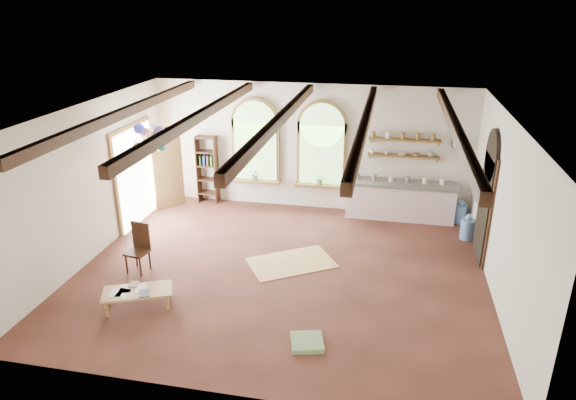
% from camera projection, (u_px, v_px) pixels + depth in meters
% --- Properties ---
extents(floor, '(8.00, 8.00, 0.00)m').
position_uv_depth(floor, '(281.00, 271.00, 10.30)').
color(floor, brown).
rests_on(floor, ground).
extents(ceiling_beams, '(6.20, 6.80, 0.18)m').
position_uv_depth(ceiling_beams, '(280.00, 119.00, 9.15)').
color(ceiling_beams, '#391E12').
rests_on(ceiling_beams, ceiling).
extents(window_left, '(1.30, 0.28, 2.20)m').
position_uv_depth(window_left, '(256.00, 144.00, 13.07)').
color(window_left, brown).
rests_on(window_left, floor).
extents(window_right, '(1.30, 0.28, 2.20)m').
position_uv_depth(window_right, '(322.00, 148.00, 12.76)').
color(window_right, brown).
rests_on(window_right, floor).
extents(left_doorway, '(0.10, 1.90, 2.50)m').
position_uv_depth(left_doorway, '(135.00, 176.00, 12.24)').
color(left_doorway, brown).
rests_on(left_doorway, floor).
extents(right_doorway, '(0.10, 1.30, 2.40)m').
position_uv_depth(right_doorway, '(484.00, 208.00, 10.53)').
color(right_doorway, black).
rests_on(right_doorway, floor).
extents(kitchen_counter, '(2.68, 0.62, 0.94)m').
position_uv_depth(kitchen_counter, '(400.00, 200.00, 12.61)').
color(kitchen_counter, beige).
rests_on(kitchen_counter, floor).
extents(wall_shelf_lower, '(1.70, 0.24, 0.04)m').
position_uv_depth(wall_shelf_lower, '(403.00, 156.00, 12.38)').
color(wall_shelf_lower, brown).
rests_on(wall_shelf_lower, wall_back).
extents(wall_shelf_upper, '(1.70, 0.24, 0.04)m').
position_uv_depth(wall_shelf_upper, '(405.00, 140.00, 12.23)').
color(wall_shelf_upper, brown).
rests_on(wall_shelf_upper, wall_back).
extents(wall_clock, '(0.32, 0.04, 0.32)m').
position_uv_depth(wall_clock, '(459.00, 144.00, 12.08)').
color(wall_clock, black).
rests_on(wall_clock, wall_back).
extents(bookshelf, '(0.53, 0.32, 1.80)m').
position_uv_depth(bookshelf, '(207.00, 169.00, 13.49)').
color(bookshelf, '#391E12').
rests_on(bookshelf, floor).
extents(coffee_table, '(1.31, 0.96, 0.34)m').
position_uv_depth(coffee_table, '(138.00, 292.00, 9.00)').
color(coffee_table, '#B47852').
rests_on(coffee_table, floor).
extents(side_chair, '(0.45, 0.45, 1.00)m').
position_uv_depth(side_chair, '(139.00, 258.00, 10.22)').
color(side_chair, '#391E12').
rests_on(side_chair, floor).
extents(floor_mat, '(2.00, 1.80, 0.02)m').
position_uv_depth(floor_mat, '(291.00, 263.00, 10.61)').
color(floor_mat, tan).
rests_on(floor_mat, floor).
extents(floor_cushion, '(0.61, 0.61, 0.09)m').
position_uv_depth(floor_cushion, '(307.00, 342.00, 8.11)').
color(floor_cushion, gray).
rests_on(floor_cushion, floor).
extents(water_jug_a, '(0.30, 0.30, 0.58)m').
position_uv_depth(water_jug_a, '(460.00, 213.00, 12.43)').
color(water_jug_a, '#5882BC').
rests_on(water_jug_a, floor).
extents(water_jug_b, '(0.31, 0.31, 0.61)m').
position_uv_depth(water_jug_b, '(467.00, 228.00, 11.59)').
color(water_jug_b, '#5882BC').
rests_on(water_jug_b, floor).
extents(balloon_cluster, '(0.78, 0.78, 1.15)m').
position_uv_depth(balloon_cluster, '(153.00, 137.00, 10.93)').
color(balloon_cluster, silver).
rests_on(balloon_cluster, floor).
extents(table_book, '(0.20, 0.25, 0.02)m').
position_uv_depth(table_book, '(129.00, 284.00, 9.15)').
color(table_book, olive).
rests_on(table_book, coffee_table).
extents(tablet, '(0.27, 0.31, 0.01)m').
position_uv_depth(tablet, '(144.00, 293.00, 8.89)').
color(tablet, black).
rests_on(tablet, coffee_table).
extents(potted_plant_left, '(0.27, 0.23, 0.30)m').
position_uv_depth(potted_plant_left, '(255.00, 174.00, 13.27)').
color(potted_plant_left, '#598C4C').
rests_on(potted_plant_left, window_left).
extents(potted_plant_right, '(0.27, 0.23, 0.30)m').
position_uv_depth(potted_plant_right, '(320.00, 179.00, 12.95)').
color(potted_plant_right, '#598C4C').
rests_on(potted_plant_right, window_right).
extents(shelf_cup_a, '(0.12, 0.10, 0.10)m').
position_uv_depth(shelf_cup_a, '(372.00, 152.00, 12.49)').
color(shelf_cup_a, white).
rests_on(shelf_cup_a, wall_shelf_lower).
extents(shelf_cup_b, '(0.10, 0.10, 0.09)m').
position_uv_depth(shelf_cup_b, '(387.00, 152.00, 12.43)').
color(shelf_cup_b, beige).
rests_on(shelf_cup_b, wall_shelf_lower).
extents(shelf_bowl_a, '(0.22, 0.22, 0.05)m').
position_uv_depth(shelf_bowl_a, '(401.00, 154.00, 12.37)').
color(shelf_bowl_a, beige).
rests_on(shelf_bowl_a, wall_shelf_lower).
extents(shelf_bowl_b, '(0.20, 0.20, 0.06)m').
position_uv_depth(shelf_bowl_b, '(416.00, 155.00, 12.31)').
color(shelf_bowl_b, '#8C664C').
rests_on(shelf_bowl_b, wall_shelf_lower).
extents(shelf_vase, '(0.18, 0.18, 0.19)m').
position_uv_depth(shelf_vase, '(432.00, 153.00, 12.22)').
color(shelf_vase, slate).
rests_on(shelf_vase, wall_shelf_lower).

